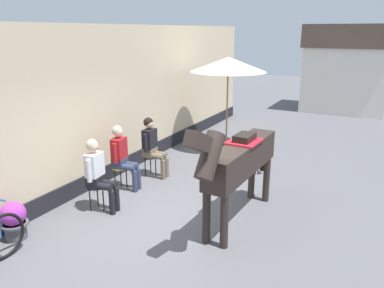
% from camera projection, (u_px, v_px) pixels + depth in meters
% --- Properties ---
extents(ground_plane, '(40.00, 40.00, 0.00)m').
position_uv_depth(ground_plane, '(240.00, 168.00, 9.28)').
color(ground_plane, '#56565B').
extents(pub_facade_wall, '(0.34, 14.00, 3.40)m').
position_uv_depth(pub_facade_wall, '(116.00, 108.00, 8.68)').
color(pub_facade_wall, '#CCB793').
rests_on(pub_facade_wall, ground_plane).
extents(distant_cottage, '(3.40, 2.60, 3.50)m').
position_uv_depth(distant_cottage, '(347.00, 67.00, 15.42)').
color(distant_cottage, silver).
rests_on(distant_cottage, ground_plane).
extents(seated_visitor_near, '(0.61, 0.49, 1.39)m').
position_uv_depth(seated_visitor_near, '(98.00, 171.00, 6.90)').
color(seated_visitor_near, black).
rests_on(seated_visitor_near, ground_plane).
extents(seated_visitor_middle, '(0.61, 0.49, 1.39)m').
position_uv_depth(seated_visitor_middle, '(122.00, 154.00, 7.86)').
color(seated_visitor_middle, gold).
rests_on(seated_visitor_middle, ground_plane).
extents(seated_visitor_far, '(0.61, 0.49, 1.39)m').
position_uv_depth(seated_visitor_far, '(152.00, 144.00, 8.55)').
color(seated_visitor_far, black).
rests_on(seated_visitor_far, ground_plane).
extents(saddled_horse_center, '(0.53, 3.00, 2.06)m').
position_uv_depth(saddled_horse_center, '(238.00, 160.00, 6.33)').
color(saddled_horse_center, '#2D231E').
rests_on(saddled_horse_center, ground_plane).
extents(flower_planter_near, '(0.43, 0.43, 0.64)m').
position_uv_depth(flower_planter_near, '(14.00, 220.00, 6.05)').
color(flower_planter_near, '#4C4C51').
rests_on(flower_planter_near, ground_plane).
extents(cafe_parasol, '(2.10, 2.10, 2.58)m').
position_uv_depth(cafe_parasol, '(228.00, 65.00, 10.20)').
color(cafe_parasol, black).
rests_on(cafe_parasol, ground_plane).
extents(spare_stool_white, '(0.32, 0.32, 0.46)m').
position_uv_depth(spare_stool_white, '(262.00, 158.00, 8.80)').
color(spare_stool_white, white).
rests_on(spare_stool_white, ground_plane).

